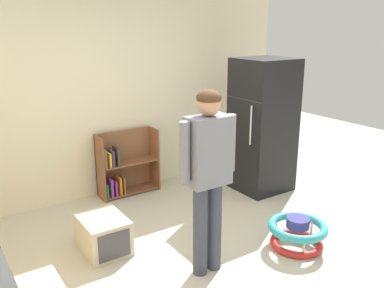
{
  "coord_description": "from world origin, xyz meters",
  "views": [
    {
      "loc": [
        -2.15,
        -2.64,
        2.22
      ],
      "look_at": [
        0.07,
        0.68,
        1.04
      ],
      "focal_mm": 38.52,
      "sensor_mm": 36.0,
      "label": 1
    }
  ],
  "objects_px": {
    "bookshelf": "(123,167)",
    "baby_walker": "(297,232)",
    "refrigerator": "(263,126)",
    "standing_person": "(208,167)",
    "pet_carrier": "(103,234)"
  },
  "relations": [
    {
      "from": "refrigerator",
      "to": "baby_walker",
      "type": "relative_size",
      "value": 2.95
    },
    {
      "from": "bookshelf",
      "to": "pet_carrier",
      "type": "height_order",
      "value": "bookshelf"
    },
    {
      "from": "standing_person",
      "to": "baby_walker",
      "type": "xyz_separation_m",
      "value": [
        1.01,
        -0.17,
        -0.86
      ]
    },
    {
      "from": "bookshelf",
      "to": "baby_walker",
      "type": "relative_size",
      "value": 1.41
    },
    {
      "from": "bookshelf",
      "to": "baby_walker",
      "type": "height_order",
      "value": "bookshelf"
    },
    {
      "from": "standing_person",
      "to": "baby_walker",
      "type": "distance_m",
      "value": 1.34
    },
    {
      "from": "refrigerator",
      "to": "baby_walker",
      "type": "bearing_deg",
      "value": -119.18
    },
    {
      "from": "bookshelf",
      "to": "standing_person",
      "type": "distance_m",
      "value": 2.19
    },
    {
      "from": "refrigerator",
      "to": "bookshelf",
      "type": "bearing_deg",
      "value": 152.29
    },
    {
      "from": "pet_carrier",
      "to": "bookshelf",
      "type": "bearing_deg",
      "value": 57.18
    },
    {
      "from": "standing_person",
      "to": "baby_walker",
      "type": "height_order",
      "value": "standing_person"
    },
    {
      "from": "refrigerator",
      "to": "pet_carrier",
      "type": "distance_m",
      "value": 2.57
    },
    {
      "from": "baby_walker",
      "to": "pet_carrier",
      "type": "height_order",
      "value": "pet_carrier"
    },
    {
      "from": "refrigerator",
      "to": "standing_person",
      "type": "distance_m",
      "value": 2.17
    },
    {
      "from": "standing_person",
      "to": "pet_carrier",
      "type": "bearing_deg",
      "value": 127.51
    }
  ]
}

